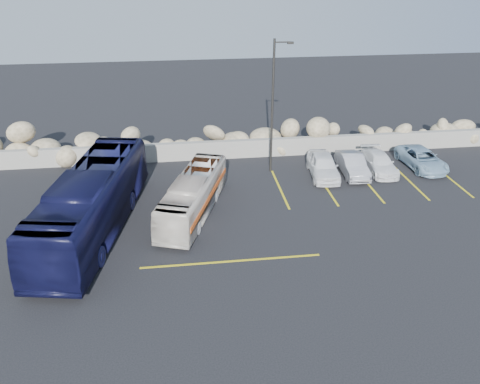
{
  "coord_description": "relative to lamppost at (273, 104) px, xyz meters",
  "views": [
    {
      "loc": [
        -2.79,
        -16.74,
        12.12
      ],
      "look_at": [
        -0.13,
        4.0,
        1.47
      ],
      "focal_mm": 35.0,
      "sensor_mm": 36.0,
      "label": 1
    }
  ],
  "objects": [
    {
      "name": "car_b",
      "position": [
        4.84,
        -1.05,
        -3.68
      ],
      "size": [
        1.51,
        3.81,
        1.23
      ],
      "primitive_type": "imported",
      "rotation": [
        0.0,
        0.0,
        -0.06
      ],
      "color": "#A8A7AC",
      "rests_on": "ground"
    },
    {
      "name": "car_c",
      "position": [
        6.67,
        -0.81,
        -3.75
      ],
      "size": [
        1.68,
        3.84,
        1.1
      ],
      "primitive_type": "imported",
      "rotation": [
        0.0,
        0.0,
        -0.04
      ],
      "color": "white",
      "rests_on": "ground"
    },
    {
      "name": "ground",
      "position": [
        -2.56,
        -9.5,
        -4.3
      ],
      "size": [
        90.0,
        90.0,
        0.0
      ],
      "primitive_type": "plane",
      "color": "black",
      "rests_on": "ground"
    },
    {
      "name": "lamppost",
      "position": [
        0.0,
        0.0,
        0.0
      ],
      "size": [
        1.14,
        0.18,
        8.0
      ],
      "color": "#2A2825",
      "rests_on": "ground"
    },
    {
      "name": "parking_lines",
      "position": [
        2.09,
        -3.93,
        -4.29
      ],
      "size": [
        18.16,
        9.36,
        0.01
      ],
      "color": "gold",
      "rests_on": "ground"
    },
    {
      "name": "riprap_pile",
      "position": [
        -2.56,
        3.7,
        -3.0
      ],
      "size": [
        54.0,
        2.8,
        2.6
      ],
      "primitive_type": null,
      "color": "#8B7C5B",
      "rests_on": "ground"
    },
    {
      "name": "car_d",
      "position": [
        9.56,
        -0.63,
        -3.72
      ],
      "size": [
        2.16,
        4.26,
        1.16
      ],
      "primitive_type": "imported",
      "rotation": [
        0.0,
        0.0,
        0.06
      ],
      "color": "#8AACC4",
      "rests_on": "ground"
    },
    {
      "name": "seawall",
      "position": [
        -2.56,
        2.5,
        -3.7
      ],
      "size": [
        60.0,
        0.4,
        1.2
      ],
      "primitive_type": "cube",
      "color": "gray",
      "rests_on": "ground"
    },
    {
      "name": "vintage_bus",
      "position": [
        -5.01,
        -4.71,
        -3.25
      ],
      "size": [
        4.1,
        7.67,
        2.09
      ],
      "primitive_type": "imported",
      "rotation": [
        0.0,
        0.0,
        -0.33
      ],
      "color": "silver",
      "rests_on": "ground"
    },
    {
      "name": "car_a",
      "position": [
        2.99,
        -1.08,
        -3.61
      ],
      "size": [
        1.99,
        4.14,
        1.36
      ],
      "primitive_type": "imported",
      "rotation": [
        0.0,
        0.0,
        -0.1
      ],
      "color": "white",
      "rests_on": "ground"
    },
    {
      "name": "tour_coach",
      "position": [
        -9.85,
        -5.78,
        -2.74
      ],
      "size": [
        4.59,
        11.49,
        3.12
      ],
      "primitive_type": "imported",
      "rotation": [
        0.0,
        0.0,
        -0.18
      ],
      "color": "#0F1033",
      "rests_on": "ground"
    }
  ]
}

